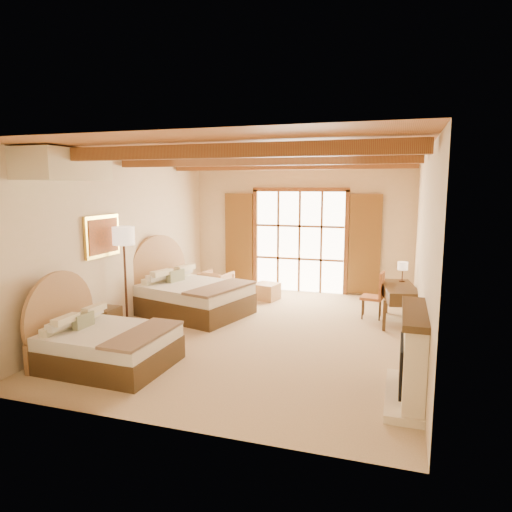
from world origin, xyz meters
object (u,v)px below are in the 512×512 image
at_px(armchair, 216,284).
at_px(nightstand, 105,322).
at_px(bed_far, 187,294).
at_px(desk, 399,303).
at_px(bed_near, 100,341).

bearing_deg(armchair, nightstand, 86.66).
distance_m(bed_far, armchair, 1.54).
height_order(bed_far, nightstand, bed_far).
bearing_deg(desk, armchair, 158.18).
distance_m(bed_near, nightstand, 1.33).
height_order(armchair, desk, desk).
bearing_deg(bed_near, armchair, 91.61).
distance_m(bed_near, armchair, 4.45).
height_order(bed_near, desk, bed_near).
bearing_deg(armchair, bed_near, 98.86).
xyz_separation_m(bed_near, desk, (4.21, 3.58, 0.03)).
bearing_deg(armchair, bed_far, 98.14).
height_order(bed_near, nightstand, bed_near).
bearing_deg(bed_far, nightstand, -96.13).
relative_size(bed_far, nightstand, 4.71).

